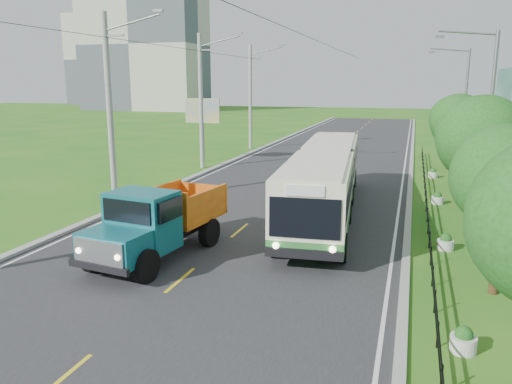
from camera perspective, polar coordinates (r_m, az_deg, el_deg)
The scene contains 28 objects.
ground at distance 17.07m, azimuth -8.65°, elevation -9.97°, with size 240.00×240.00×0.00m, color #226818.
road at distance 35.44m, azimuth 5.62°, elevation 1.86°, with size 14.00×120.00×0.02m, color #28282B.
curb_left at distance 37.54m, azimuth -5.20°, elevation 2.57°, with size 0.40×120.00×0.15m, color #9E9E99.
curb_right at distance 34.72m, azimuth 17.24°, elevation 1.21°, with size 0.30×120.00×0.10m, color #9E9E99.
edge_line_left at distance 37.35m, azimuth -4.42°, elevation 2.45°, with size 0.12×120.00×0.00m, color silver.
edge_line_right at distance 34.73m, azimuth 16.41°, elevation 1.22°, with size 0.12×120.00×0.00m, color silver.
centre_dash at distance 17.06m, azimuth -8.66°, elevation -9.90°, with size 0.12×2.20×0.00m, color yellow.
railing_right at distance 28.80m, azimuth 18.84°, elevation -0.61°, with size 0.04×40.00×0.60m, color black.
pole_near at distance 27.79m, azimuth -16.33°, elevation 9.10°, with size 3.51×0.32×10.00m.
pole_mid at distance 38.36m, azimuth -6.26°, elevation 10.30°, with size 3.51×0.32×10.00m.
pole_far at distance 49.58m, azimuth -0.61°, elevation 10.83°, with size 3.51×0.32×10.00m.
tree_second at distance 16.76m, azimuth 26.65°, elevation 0.98°, with size 3.18×3.26×5.30m.
tree_third at distance 22.57m, azimuth 24.47°, elevation 5.01°, with size 3.60×3.62×6.00m.
tree_fourth at distance 28.54m, azimuth 23.03°, elevation 5.65°, with size 3.24×3.31×5.40m.
tree_fifth at distance 34.47m, azimuth 22.18°, elevation 7.17°, with size 3.48×3.52×5.80m.
tree_back at distance 40.46m, azimuth 21.52°, elevation 7.58°, with size 3.30×3.36×5.50m.
streetlight_mid at distance 28.39m, azimuth 24.87°, elevation 8.14°, with size 3.02×0.20×9.07m.
streetlight_far at distance 42.30m, azimuth 22.57°, elevation 9.37°, with size 3.02×0.20×9.07m.
planter_front at distance 13.69m, azimuth 22.62°, elevation -15.42°, with size 0.64×0.64×0.67m.
planter_near at distance 21.10m, azimuth 20.84°, elevation -5.44°, with size 0.64×0.64×0.67m.
planter_mid at distance 28.83m, azimuth 20.03°, elevation -0.72°, with size 0.64×0.64×0.67m.
planter_far at distance 36.68m, azimuth 19.56°, elevation 2.00°, with size 0.64×0.64×0.67m.
billboard_left at distance 41.66m, azimuth -6.13°, elevation 8.77°, with size 3.00×0.20×5.20m.
billboard_right at distance 34.54m, azimuth 26.49°, elevation 9.28°, with size 0.24×6.00×7.30m.
apartment_near at distance 125.84m, azimuth -12.66°, elevation 16.01°, with size 28.00×14.00×30.00m, color #B7B2A3.
apartment_far at distance 160.05m, azimuth -16.04°, elevation 14.28°, with size 24.00×14.00×26.00m, color #B7B2A3.
bus at distance 24.90m, azimuth 7.92°, elevation 1.83°, with size 4.12×16.85×3.22m.
dump_truck at distance 18.95m, azimuth -11.19°, elevation -2.92°, with size 3.23×6.66×2.69m.
Camera 1 is at (7.09, -14.12, 6.46)m, focal length 35.00 mm.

